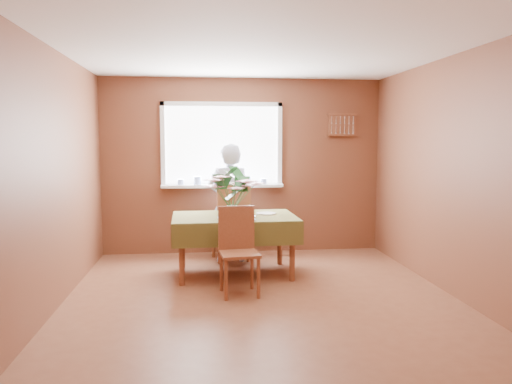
{
  "coord_description": "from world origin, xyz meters",
  "views": [
    {
      "loc": [
        -0.61,
        -4.91,
        1.62
      ],
      "look_at": [
        0.0,
        0.55,
        1.05
      ],
      "focal_mm": 35.0,
      "sensor_mm": 36.0,
      "label": 1
    }
  ],
  "objects": [
    {
      "name": "wall_front",
      "position": [
        0.0,
        -2.25,
        1.25
      ],
      "size": [
        4.0,
        0.0,
        4.0
      ],
      "primitive_type": "plane",
      "rotation": [
        -1.57,
        0.0,
        0.0
      ],
      "color": "brown",
      "rests_on": "floor"
    },
    {
      "name": "chair_near",
      "position": [
        -0.22,
        0.28,
        0.5
      ],
      "size": [
        0.43,
        0.43,
        0.92
      ],
      "rotation": [
        0.0,
        0.0,
        0.1
      ],
      "color": "brown",
      "rests_on": "floor"
    },
    {
      "name": "window_assembly",
      "position": [
        -0.3,
        2.2,
        1.35
      ],
      "size": [
        1.72,
        0.2,
        1.22
      ],
      "color": "white",
      "rests_on": "wall_back"
    },
    {
      "name": "seated_woman",
      "position": [
        -0.23,
        1.7,
        0.79
      ],
      "size": [
        0.59,
        0.4,
        1.58
      ],
      "primitive_type": "imported",
      "rotation": [
        0.0,
        0.0,
        3.11
      ],
      "color": "white",
      "rests_on": "floor"
    },
    {
      "name": "ceiling",
      "position": [
        0.0,
        0.0,
        2.5
      ],
      "size": [
        4.5,
        4.5,
        0.0
      ],
      "primitive_type": "plane",
      "rotation": [
        3.14,
        0.0,
        0.0
      ],
      "color": "white",
      "rests_on": "wall_back"
    },
    {
      "name": "table_knife",
      "position": [
        0.0,
        0.84,
        0.73
      ],
      "size": [
        0.11,
        0.22,
        0.0
      ],
      "primitive_type": "cube",
      "rotation": [
        0.0,
        0.0,
        -0.4
      ],
      "color": "silver",
      "rests_on": "dining_table"
    },
    {
      "name": "spoon_rack",
      "position": [
        1.45,
        2.22,
        1.85
      ],
      "size": [
        0.44,
        0.05,
        0.33
      ],
      "color": "brown",
      "rests_on": "wall_back"
    },
    {
      "name": "floor",
      "position": [
        0.0,
        0.0,
        0.0
      ],
      "size": [
        4.5,
        4.5,
        0.0
      ],
      "primitive_type": "plane",
      "color": "brown",
      "rests_on": "ground"
    },
    {
      "name": "dining_table",
      "position": [
        -0.21,
        1.02,
        0.63
      ],
      "size": [
        1.5,
        1.05,
        0.72
      ],
      "rotation": [
        0.0,
        0.0,
        0.03
      ],
      "color": "brown",
      "rests_on": "floor"
    },
    {
      "name": "wall_left",
      "position": [
        -2.0,
        0.0,
        1.25
      ],
      "size": [
        0.0,
        4.5,
        4.5
      ],
      "primitive_type": "plane",
      "rotation": [
        1.57,
        0.0,
        1.57
      ],
      "color": "brown",
      "rests_on": "floor"
    },
    {
      "name": "chair_far",
      "position": [
        -0.2,
        1.69,
        0.57
      ],
      "size": [
        0.53,
        0.53,
        1.06
      ],
      "rotation": [
        0.0,
        0.0,
        3.33
      ],
      "color": "brown",
      "rests_on": "floor"
    },
    {
      "name": "wall_right",
      "position": [
        2.0,
        0.0,
        1.25
      ],
      "size": [
        0.0,
        4.5,
        4.5
      ],
      "primitive_type": "plane",
      "rotation": [
        1.57,
        0.0,
        -1.57
      ],
      "color": "brown",
      "rests_on": "floor"
    },
    {
      "name": "side_plate",
      "position": [
        0.19,
        1.12,
        0.72
      ],
      "size": [
        0.26,
        0.26,
        0.01
      ],
      "primitive_type": "cylinder",
      "rotation": [
        0.0,
        0.0,
        -0.1
      ],
      "color": "white",
      "rests_on": "dining_table"
    },
    {
      "name": "wall_back",
      "position": [
        0.0,
        2.25,
        1.25
      ],
      "size": [
        4.0,
        0.0,
        4.0
      ],
      "primitive_type": "plane",
      "rotation": [
        1.57,
        0.0,
        0.0
      ],
      "color": "brown",
      "rests_on": "floor"
    },
    {
      "name": "flower_bouquet",
      "position": [
        -0.25,
        0.82,
        1.06
      ],
      "size": [
        0.61,
        0.61,
        0.53
      ],
      "rotation": [
        0.0,
        0.0,
        -0.29
      ],
      "color": "white",
      "rests_on": "dining_table"
    }
  ]
}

